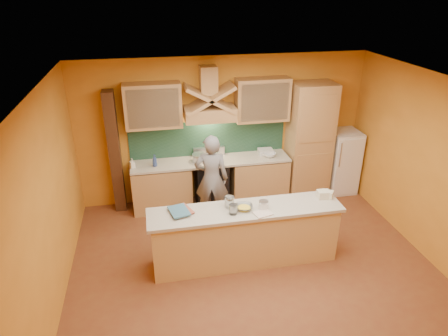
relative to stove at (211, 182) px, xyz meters
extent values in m
cube|color=brown|center=(0.30, -2.20, -0.45)|extent=(5.50, 5.00, 0.01)
cube|color=white|center=(0.30, -2.20, 2.35)|extent=(5.50, 5.00, 0.01)
cube|color=orange|center=(0.30, 0.30, 0.95)|extent=(5.50, 0.02, 2.80)
cube|color=orange|center=(0.30, -4.70, 0.95)|extent=(5.50, 0.02, 2.80)
cube|color=orange|center=(-2.45, -2.20, 0.95)|extent=(0.02, 5.00, 2.80)
cube|color=orange|center=(3.05, -2.20, 0.95)|extent=(0.02, 5.00, 2.80)
cube|color=tan|center=(-0.95, 0.00, -0.02)|extent=(1.10, 0.60, 0.86)
cube|color=tan|center=(0.95, 0.00, -0.02)|extent=(1.10, 0.60, 0.86)
cube|color=beige|center=(0.00, 0.00, 0.45)|extent=(3.00, 0.62, 0.04)
cube|color=black|center=(0.00, 0.00, 0.00)|extent=(0.60, 0.58, 0.90)
cube|color=#1B3D2D|center=(0.00, 0.28, 0.80)|extent=(3.00, 0.03, 0.70)
cube|color=tan|center=(0.00, 0.05, 1.37)|extent=(0.92, 0.50, 0.24)
cube|color=tan|center=(0.00, 0.15, 1.95)|extent=(0.30, 0.30, 0.50)
cube|color=tan|center=(-1.00, 0.12, 1.55)|extent=(1.00, 0.35, 0.80)
cube|color=tan|center=(1.00, 0.12, 1.55)|extent=(1.00, 0.35, 0.80)
cube|color=tan|center=(1.95, 0.00, 0.70)|extent=(0.80, 0.60, 2.30)
cube|color=white|center=(2.70, 0.00, 0.20)|extent=(0.58, 0.60, 1.30)
cube|color=#472816|center=(-1.75, 0.15, 0.70)|extent=(0.20, 0.30, 2.30)
cube|color=#E1B673|center=(0.20, -1.90, -0.01)|extent=(2.80, 0.55, 0.88)
cube|color=beige|center=(0.20, -1.90, 0.47)|extent=(2.90, 0.62, 0.05)
imported|color=gray|center=(-0.09, -0.59, 0.37)|extent=(0.67, 0.51, 1.64)
cylinder|color=silver|center=(-0.23, -0.02, 0.52)|extent=(0.26, 0.26, 0.14)
cylinder|color=silver|center=(0.05, 0.03, 0.51)|extent=(0.23, 0.23, 0.12)
imported|color=silver|center=(-1.45, -0.07, 0.56)|extent=(0.11, 0.11, 0.18)
imported|color=navy|center=(-1.05, -0.07, 0.58)|extent=(0.12, 0.12, 0.23)
imported|color=silver|center=(1.13, -0.06, 0.51)|extent=(0.33, 0.33, 0.08)
cube|color=silver|center=(1.10, 0.08, 0.52)|extent=(0.29, 0.23, 0.10)
imported|color=#AA523C|center=(-0.85, -1.84, 0.51)|extent=(0.36, 0.40, 0.03)
imported|color=#3A6880|center=(-0.90, -1.86, 0.53)|extent=(0.33, 0.40, 0.03)
cylinder|color=silver|center=(-0.03, -1.79, 0.58)|extent=(0.18, 0.18, 0.16)
cylinder|color=white|center=(-0.01, -2.00, 0.57)|extent=(0.12, 0.12, 0.15)
cube|color=white|center=(0.46, -1.94, 0.55)|extent=(0.15, 0.15, 0.10)
imported|color=silver|center=(0.17, -1.91, 0.53)|extent=(0.31, 0.31, 0.06)
cube|color=beige|center=(0.41, -2.09, 0.50)|extent=(0.29, 0.25, 0.02)
cube|color=beige|center=(1.46, -1.81, 0.55)|extent=(0.19, 0.16, 0.12)
cube|color=beige|center=(1.52, -1.81, 0.55)|extent=(0.22, 0.21, 0.11)
camera|label=1|loc=(-1.11, -6.80, 3.55)|focal=32.00mm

